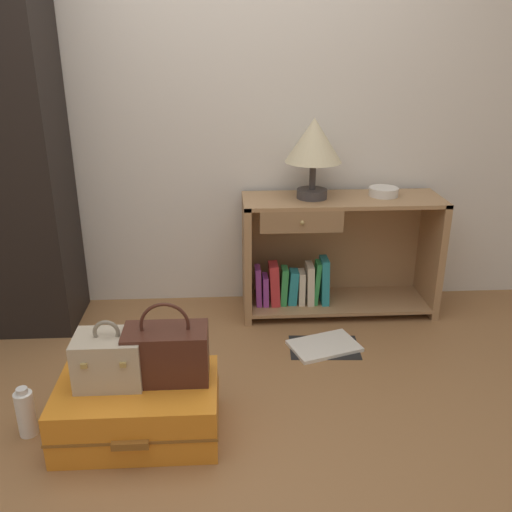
# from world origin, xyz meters

# --- Properties ---
(ground_plane) EXTENTS (9.00, 9.00, 0.00)m
(ground_plane) POSITION_xyz_m (0.00, 0.00, 0.00)
(ground_plane) COLOR olive
(back_wall) EXTENTS (6.40, 0.10, 2.60)m
(back_wall) POSITION_xyz_m (0.00, 1.50, 1.30)
(back_wall) COLOR silver
(back_wall) RESTS_ON ground_plane
(bookshelf) EXTENTS (1.13, 0.38, 0.70)m
(bookshelf) POSITION_xyz_m (0.71, 1.26, 0.34)
(bookshelf) COLOR #A37A51
(bookshelf) RESTS_ON ground_plane
(table_lamp) EXTENTS (0.31, 0.31, 0.44)m
(table_lamp) POSITION_xyz_m (0.59, 1.24, 1.00)
(table_lamp) COLOR #3D3838
(table_lamp) RESTS_ON bookshelf
(bowl) EXTENTS (0.17, 0.17, 0.05)m
(bowl) POSITION_xyz_m (1.00, 1.27, 0.72)
(bowl) COLOR silver
(bowl) RESTS_ON bookshelf
(suitcase_large) EXTENTS (0.66, 0.44, 0.23)m
(suitcase_large) POSITION_xyz_m (-0.27, 0.16, 0.12)
(suitcase_large) COLOR orange
(suitcase_large) RESTS_ON ground_plane
(train_case) EXTENTS (0.27, 0.20, 0.28)m
(train_case) POSITION_xyz_m (-0.38, 0.20, 0.34)
(train_case) COLOR #B7A88E
(train_case) RESTS_ON suitcase_large
(handbag) EXTENTS (0.34, 0.18, 0.34)m
(handbag) POSITION_xyz_m (-0.15, 0.21, 0.35)
(handbag) COLOR #472319
(handbag) RESTS_ON suitcase_large
(bottle) EXTENTS (0.08, 0.08, 0.22)m
(bottle) POSITION_xyz_m (-0.73, 0.18, 0.10)
(bottle) COLOR white
(bottle) RESTS_ON ground_plane
(open_book_on_floor) EXTENTS (0.41, 0.33, 0.02)m
(open_book_on_floor) POSITION_xyz_m (0.61, 0.80, 0.01)
(open_book_on_floor) COLOR white
(open_book_on_floor) RESTS_ON ground_plane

